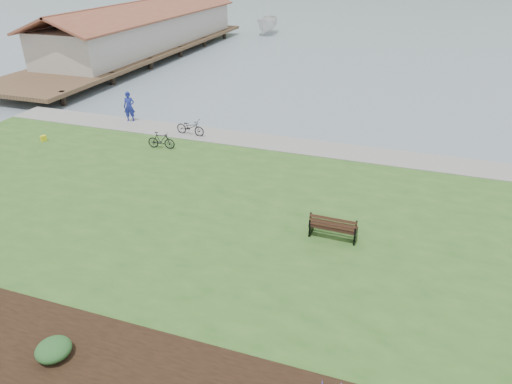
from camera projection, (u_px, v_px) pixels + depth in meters
ground at (225, 208)px, 19.49m from camera, size 600.00×600.00×0.00m
lawn at (205, 228)px, 17.72m from camera, size 34.00×20.00×0.40m
shoreline_path at (272, 142)px, 25.07m from camera, size 34.00×2.20×0.03m
pier_pavilion at (146, 29)px, 47.00m from camera, size 8.00×36.00×5.40m
park_bench at (333, 227)px, 16.44m from camera, size 1.71×0.73×1.05m
person at (129, 104)px, 27.74m from camera, size 0.92×0.77×2.17m
bicycle_a at (190, 127)px, 25.93m from camera, size 0.80×1.84×0.94m
bicycle_b at (161, 140)px, 24.16m from camera, size 0.59×1.54×0.90m
sailboat at (267, 34)px, 60.77m from camera, size 10.64×10.81×26.10m
pannier at (44, 138)px, 25.25m from camera, size 0.28×0.34×0.31m
shrub_0 at (53, 349)px, 11.70m from camera, size 0.91×0.91×0.46m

